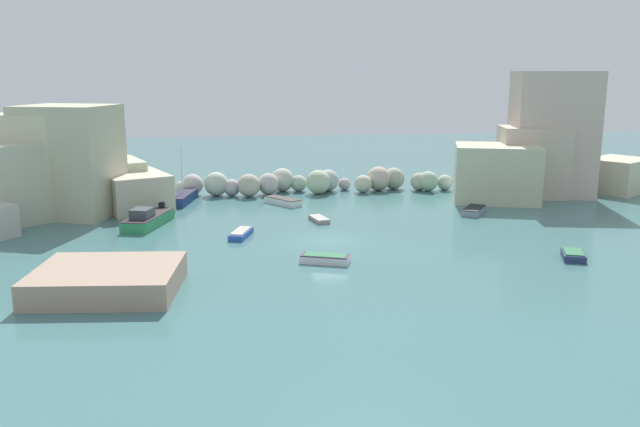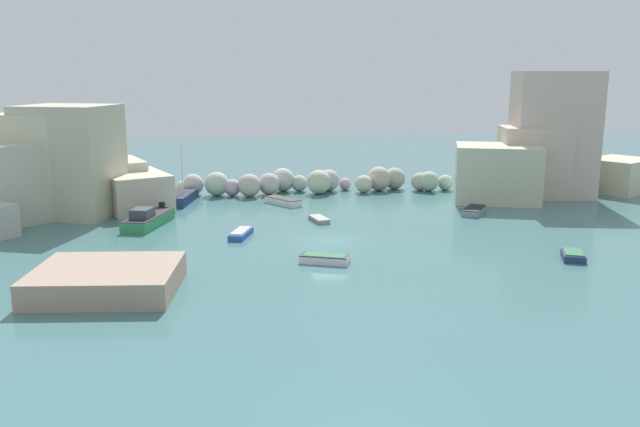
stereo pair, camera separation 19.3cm
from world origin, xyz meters
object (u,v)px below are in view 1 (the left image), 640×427
object	(u,v)px
channel_buoy	(275,197)
moored_boat_3	(283,201)
moored_boat_0	(325,258)
moored_boat_4	(147,219)
stone_dock	(108,280)
moored_boat_2	(573,255)
moored_boat_1	(183,198)
moored_boat_7	(241,233)
moored_boat_6	(319,219)
moored_boat_5	(474,211)

from	to	relation	value
channel_buoy	moored_boat_3	world-z (taller)	moored_boat_3
moored_boat_0	moored_boat_4	size ratio (longest dim) A/B	0.54
stone_dock	moored_boat_0	xyz separation A→B (m)	(12.81, 4.06, -0.44)
stone_dock	moored_boat_2	world-z (taller)	stone_dock
stone_dock	moored_boat_2	xyz separation A→B (m)	(29.04, 2.64, -0.46)
moored_boat_3	moored_boat_2	bearing A→B (deg)	-176.32
moored_boat_1	moored_boat_7	distance (m)	14.66
moored_boat_2	moored_boat_7	size ratio (longest dim) A/B	0.78
moored_boat_4	moored_boat_1	bearing A→B (deg)	-176.02
moored_boat_0	moored_boat_4	world-z (taller)	moored_boat_4
stone_dock	moored_boat_1	xyz separation A→B (m)	(2.38, 25.31, -0.26)
moored_boat_6	moored_boat_7	size ratio (longest dim) A/B	0.78
stone_dock	moored_boat_7	world-z (taller)	stone_dock
moored_boat_1	moored_boat_7	xyz separation A→B (m)	(5.18, -13.72, -0.22)
channel_buoy	moored_boat_4	world-z (taller)	moored_boat_4
moored_boat_1	moored_boat_2	world-z (taller)	moored_boat_1
moored_boat_1	stone_dock	bearing A→B (deg)	-174.21
moored_boat_2	stone_dock	bearing A→B (deg)	116.87
moored_boat_0	moored_boat_2	world-z (taller)	moored_boat_0
stone_dock	moored_boat_3	size ratio (longest dim) A/B	2.00
moored_boat_0	moored_boat_5	bearing A→B (deg)	-118.95
channel_buoy	moored_boat_0	bearing A→B (deg)	-85.31
moored_boat_1	moored_boat_3	world-z (taller)	moored_boat_1
stone_dock	channel_buoy	size ratio (longest dim) A/B	16.97
channel_buoy	moored_boat_4	distance (m)	14.55
stone_dock	moored_boat_5	distance (m)	32.39
moored_boat_2	channel_buoy	bearing A→B (deg)	59.57
moored_boat_7	moored_boat_1	bearing A→B (deg)	38.21
moored_boat_2	moored_boat_7	distance (m)	23.26
moored_boat_2	moored_boat_1	bearing A→B (deg)	71.30
moored_boat_1	channel_buoy	bearing A→B (deg)	-75.72
moored_boat_0	moored_boat_7	size ratio (longest dim) A/B	1.03
channel_buoy	moored_boat_6	world-z (taller)	channel_buoy
moored_boat_1	moored_boat_4	size ratio (longest dim) A/B	0.92
moored_boat_4	moored_boat_7	xyz separation A→B (m)	(7.29, -4.40, -0.33)
moored_boat_4	moored_boat_7	size ratio (longest dim) A/B	1.91
moored_boat_0	moored_boat_7	xyz separation A→B (m)	(-5.25, 7.53, -0.04)
moored_boat_5	moored_boat_1	bearing A→B (deg)	-74.55
moored_boat_0	moored_boat_3	xyz separation A→B (m)	(-1.17, 19.07, 0.03)
moored_boat_4	moored_boat_3	bearing A→B (deg)	138.90
moored_boat_0	moored_boat_3	bearing A→B (deg)	-66.26
moored_boat_0	moored_boat_6	xyz separation A→B (m)	(1.20, 11.76, -0.11)
moored_boat_1	moored_boat_2	xyz separation A→B (m)	(26.65, -22.66, -0.20)
moored_boat_0	moored_boat_2	distance (m)	16.29
moored_boat_4	channel_buoy	bearing A→B (deg)	149.06
moored_boat_5	moored_boat_6	size ratio (longest dim) A/B	1.37
moored_boat_3	moored_boat_7	bearing A→B (deg)	123.90
channel_buoy	moored_boat_5	distance (m)	18.85
moored_boat_5	moored_boat_3	bearing A→B (deg)	-77.45
moored_boat_3	moored_boat_7	xyz separation A→B (m)	(-4.08, -11.54, -0.07)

